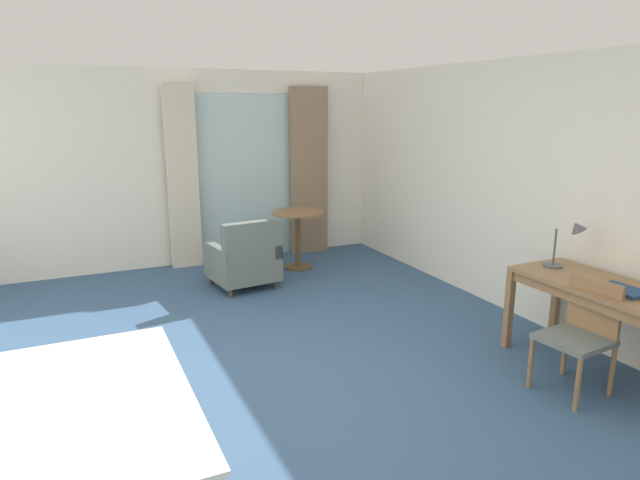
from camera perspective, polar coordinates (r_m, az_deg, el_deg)
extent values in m
cube|color=#38567A|center=(4.30, -5.16, -15.74)|extent=(6.22, 7.99, 0.10)
cube|color=white|center=(7.42, -15.22, 7.00)|extent=(5.82, 0.12, 2.51)
cube|color=white|center=(5.46, 24.02, 4.02)|extent=(0.12, 7.59, 2.51)
cube|color=silver|center=(7.59, -7.56, 6.35)|extent=(1.31, 0.02, 2.21)
cube|color=beige|center=(7.28, -13.93, 6.15)|extent=(0.38, 0.10, 2.31)
cube|color=#897056|center=(7.79, -1.17, 7.03)|extent=(0.54, 0.10, 2.31)
cube|color=silver|center=(3.37, -24.86, -15.46)|extent=(1.32, 1.80, 0.03)
cube|color=olive|center=(4.76, 27.37, -4.33)|extent=(0.64, 1.44, 0.04)
cube|color=olive|center=(4.78, 27.30, -4.99)|extent=(0.59, 1.37, 0.08)
cube|color=olive|center=(5.48, 23.09, -5.64)|extent=(0.06, 0.06, 0.69)
cube|color=olive|center=(5.09, 18.84, -6.73)|extent=(0.06, 0.06, 0.69)
cube|color=slate|center=(4.47, 24.66, -9.28)|extent=(0.48, 0.47, 0.04)
cube|color=olive|center=(4.55, 26.39, -6.07)|extent=(0.08, 0.41, 0.40)
cylinder|color=olive|center=(4.50, 20.84, -11.72)|extent=(0.04, 0.04, 0.39)
cylinder|color=olive|center=(4.31, 24.98, -13.34)|extent=(0.04, 0.04, 0.39)
cylinder|color=olive|center=(4.80, 23.86, -10.39)|extent=(0.04, 0.04, 0.39)
cylinder|color=olive|center=(4.62, 27.84, -11.81)|extent=(0.04, 0.04, 0.39)
cylinder|color=#4C4C51|center=(5.09, 22.81, -2.43)|extent=(0.16, 0.16, 0.02)
cylinder|color=#4C4C51|center=(5.05, 22.99, -0.65)|extent=(0.02, 0.02, 0.31)
cone|color=#4C4C51|center=(5.04, 24.91, 1.23)|extent=(0.16, 0.15, 0.16)
cube|color=navy|center=(4.63, 28.67, -4.53)|extent=(0.23, 0.33, 0.03)
cube|color=slate|center=(6.50, -7.94, -2.77)|extent=(0.78, 0.78, 0.26)
cube|color=slate|center=(6.15, -6.95, -0.20)|extent=(0.70, 0.21, 0.46)
cube|color=slate|center=(6.57, -5.65, -0.63)|extent=(0.19, 0.70, 0.16)
cube|color=slate|center=(6.33, -10.45, -1.33)|extent=(0.19, 0.70, 0.16)
cylinder|color=#4C3D2D|center=(6.91, -6.71, -3.29)|extent=(0.04, 0.04, 0.10)
cylinder|color=#4C3D2D|center=(6.70, -11.14, -4.01)|extent=(0.04, 0.04, 0.10)
cylinder|color=#4C3D2D|center=(6.43, -4.50, -4.57)|extent=(0.04, 0.04, 0.10)
cylinder|color=#4C3D2D|center=(6.20, -9.21, -5.41)|extent=(0.04, 0.04, 0.10)
cylinder|color=olive|center=(7.06, -2.32, 2.86)|extent=(0.66, 0.66, 0.03)
cylinder|color=brown|center=(7.14, -2.29, -0.09)|extent=(0.07, 0.07, 0.72)
cylinder|color=brown|center=(7.23, -2.26, -2.75)|extent=(0.36, 0.36, 0.02)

